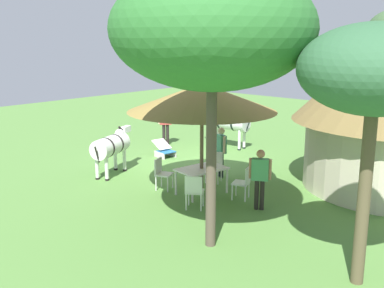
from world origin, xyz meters
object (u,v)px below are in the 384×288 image
patio_chair_west_end (162,172)px  guest_behind_table (221,147)px  acacia_tree_left_background (212,30)px  patio_chair_east_end (194,190)px  striped_lounge_chair (164,150)px  patio_dining_table (202,171)px  patio_chair_near_hut (214,165)px  acacia_tree_behind_hut (375,71)px  guest_beside_umbrella (260,174)px  patio_chair_near_lawn (244,181)px  shade_umbrella (202,97)px  zebra_nearest_camera (227,122)px  zebra_by_umbrella (111,146)px  standing_watcher (166,120)px

patio_chair_west_end → guest_behind_table: 2.17m
patio_chair_west_end → acacia_tree_left_background: (1.86, 3.38, 3.88)m
patio_chair_east_end → patio_chair_west_end: size_ratio=1.00×
patio_chair_west_end → striped_lounge_chair: 3.68m
patio_dining_table → guest_behind_table: bearing=-159.5°
patio_chair_west_end → patio_chair_near_hut: bearing=135.1°
patio_chair_west_end → acacia_tree_behind_hut: 7.17m
patio_chair_near_hut → striped_lounge_chair: 3.41m
patio_dining_table → acacia_tree_behind_hut: size_ratio=0.33×
guest_beside_umbrella → striped_lounge_chair: size_ratio=1.74×
acacia_tree_left_background → patio_chair_east_end: bearing=-128.6°
patio_chair_near_hut → guest_behind_table: (-0.49, -0.14, 0.42)m
acacia_tree_behind_hut → patio_chair_near_hut: bearing=-116.8°
patio_chair_near_lawn → acacia_tree_left_background: size_ratio=0.16×
patio_dining_table → patio_chair_near_lawn: (-0.43, 1.13, -0.13)m
patio_chair_east_end → acacia_tree_behind_hut: size_ratio=0.20×
acacia_tree_behind_hut → guest_behind_table: bearing=-120.0°
patio_chair_west_end → striped_lounge_chair: (-2.63, -2.57, -0.27)m
shade_umbrella → patio_dining_table: (-0.00, -0.00, -2.05)m
guest_beside_umbrella → acacia_tree_behind_hut: 4.69m
guest_behind_table → patio_chair_east_end: bearing=-35.1°
patio_dining_table → guest_beside_umbrella: 1.88m
acacia_tree_behind_hut → acacia_tree_left_background: bearing=-78.5°
shade_umbrella → acacia_tree_behind_hut: bearing=71.5°
guest_behind_table → striped_lounge_chair: 3.21m
guest_behind_table → zebra_nearest_camera: bearing=154.9°
shade_umbrella → patio_chair_east_end: bearing=32.2°
patio_chair_east_end → guest_behind_table: bearing=83.2°
patio_chair_near_hut → zebra_by_umbrella: 3.31m
patio_chair_near_lawn → shade_umbrella: bearing=90.0°
shade_umbrella → zebra_nearest_camera: bearing=-149.0°
zebra_nearest_camera → zebra_by_umbrella: (5.45, -0.35, -0.08)m
striped_lounge_chair → patio_dining_table: bearing=68.1°
acacia_tree_behind_hut → zebra_nearest_camera: bearing=-129.3°
shade_umbrella → acacia_tree_behind_hut: (1.73, 5.17, 1.02)m
patio_chair_near_lawn → guest_beside_umbrella: guest_beside_umbrella is taller
shade_umbrella → patio_chair_near_lawn: bearing=110.7°
guest_beside_umbrella → patio_chair_west_end: bearing=-18.6°
guest_beside_umbrella → patio_chair_east_end: bearing=13.5°
patio_dining_table → patio_chair_near_hut: size_ratio=1.64×
patio_chair_near_hut → guest_behind_table: 0.67m
patio_dining_table → acacia_tree_left_background: (2.32, 2.26, 3.74)m
patio_chair_east_end → patio_chair_near_hut: 2.41m
zebra_by_umbrella → acacia_tree_behind_hut: bearing=-29.4°
patio_chair_east_end → zebra_by_umbrella: (-0.51, -3.96, 0.42)m
guest_beside_umbrella → acacia_tree_left_background: (2.40, 0.40, 3.46)m
standing_watcher → zebra_by_umbrella: size_ratio=0.84×
acacia_tree_left_background → guest_beside_umbrella: bearing=-170.4°
patio_dining_table → guest_beside_umbrella: bearing=92.5°
patio_chair_east_end → acacia_tree_left_background: bearing=-70.8°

